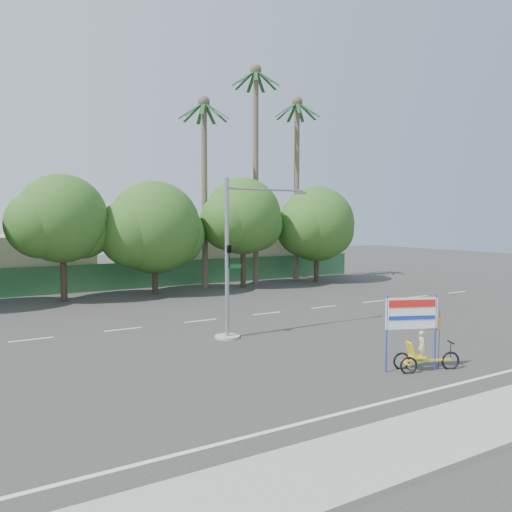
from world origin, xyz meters
TOP-DOWN VIEW (x-y plane):
  - ground at (0.00, 0.00)m, footprint 120.00×120.00m
  - sidewalk_near at (0.00, -7.50)m, footprint 50.00×2.40m
  - fence at (0.00, 21.50)m, footprint 38.00×0.08m
  - building_left at (-10.00, 26.00)m, footprint 12.00×8.00m
  - building_right at (8.00, 26.00)m, footprint 14.00×8.00m
  - tree_left at (-7.05, 18.00)m, footprint 6.66×5.60m
  - tree_center at (-1.05, 18.00)m, footprint 7.62×6.40m
  - tree_right at (5.95, 18.00)m, footprint 6.90×5.80m
  - tree_far_right at (12.95, 18.00)m, footprint 7.38×6.20m
  - palm_tall at (8.00, 19.50)m, footprint 3.73×3.79m
  - palm_mid at (12.00, 19.50)m, footprint 3.73×3.79m
  - palm_short at (3.50, 19.50)m, footprint 3.73×3.79m
  - traffic_signal at (-2.20, 3.98)m, footprint 4.72×1.10m
  - trike_billboard at (1.00, -3.56)m, footprint 2.55×1.24m

SIDE VIEW (x-z plane):
  - ground at x=0.00m, z-range 0.00..0.00m
  - sidewalk_near at x=0.00m, z-range 0.00..0.12m
  - fence at x=0.00m, z-range 0.00..2.00m
  - trike_billboard at x=1.00m, z-range -0.26..2.42m
  - building_right at x=8.00m, z-range 0.00..3.60m
  - building_left at x=-10.00m, z-range 0.00..4.00m
  - traffic_signal at x=-2.20m, z-range -0.58..6.42m
  - tree_center at x=-1.05m, z-range 0.54..8.39m
  - tree_far_right at x=12.95m, z-range 0.68..8.61m
  - tree_left at x=-7.05m, z-range 1.02..9.09m
  - tree_right at x=5.95m, z-range 1.06..9.42m
  - palm_short at x=3.50m, z-range 1.64..16.09m
  - palm_mid at x=12.00m, z-range 1.67..17.12m
  - palm_tall at x=8.00m, z-range 1.74..19.19m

